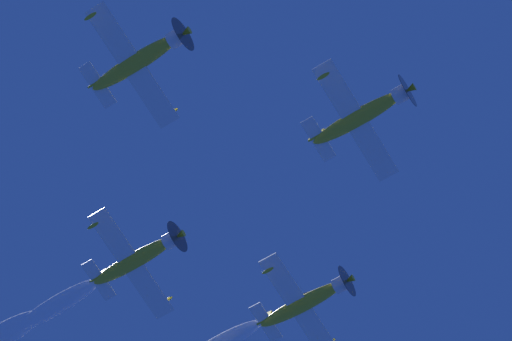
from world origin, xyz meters
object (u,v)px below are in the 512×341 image
object	(u,v)px
airplane_lead	(361,116)
airplane_right_wingman	(139,61)
airplane_slot_tail	(137,259)
airplane_left_wingman	(305,303)

from	to	relation	value
airplane_lead	airplane_right_wingman	xyz separation A→B (m)	(-13.86, 4.29, -0.38)
airplane_lead	airplane_slot_tail	size ratio (longest dim) A/B	0.99
airplane_lead	airplane_left_wingman	world-z (taller)	airplane_lead
airplane_lead	airplane_slot_tail	world-z (taller)	airplane_lead
airplane_left_wingman	airplane_right_wingman	bearing A→B (deg)	-154.10
airplane_lead	airplane_left_wingman	bearing A→B (deg)	71.23
airplane_left_wingman	airplane_right_wingman	size ratio (longest dim) A/B	1.00
airplane_right_wingman	airplane_slot_tail	xyz separation A→B (m)	(6.90, 12.24, -0.50)
airplane_slot_tail	airplane_right_wingman	bearing A→B (deg)	-119.40
airplane_left_wingman	airplane_lead	bearing A→B (deg)	-108.77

